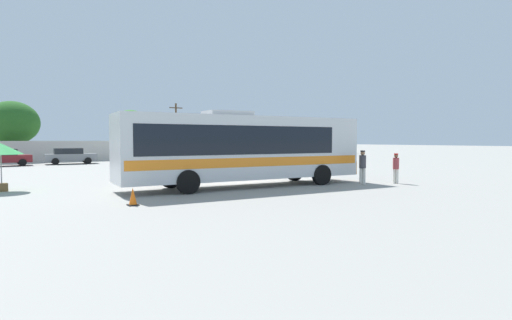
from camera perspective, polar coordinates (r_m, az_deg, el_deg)
The scene contains 12 objects.
ground_plane at distance 30.08m, azimuth -10.48°, elevation -1.62°, with size 300.00×300.00×0.00m, color gray.
perimeter_wall at distance 48.22m, azimuth -19.96°, elevation 1.25°, with size 80.00×0.30×2.22m, color beige.
coach_bus_silver_orange at distance 19.88m, azimuth -1.95°, elevation 1.85°, with size 12.58×3.75×3.70m.
attendant_by_bus_door at distance 21.82m, azimuth 14.81°, elevation -0.69°, with size 0.48×0.48×1.77m.
passenger_waiting_on_apron at distance 22.73m, azimuth 19.15°, elevation -0.86°, with size 0.41×0.41×1.60m.
vendor_umbrella_near_gate_green at distance 21.48m, azimuth -32.37°, elevation 1.17°, with size 1.84×1.84×2.18m.
parked_car_leftmost_maroon at distance 42.10m, azimuth -32.02°, elevation 0.35°, with size 4.15×1.99×1.52m.
parked_car_second_grey at distance 42.82m, azimuth -24.75°, elevation 0.56°, with size 4.70×2.27×1.52m.
utility_pole_near at distance 55.13m, azimuth -11.22°, elevation 4.31°, with size 1.80×0.25×7.19m.
roadside_tree_midleft at distance 50.05m, azimuth -31.20°, elevation 4.52°, with size 5.39×5.39×6.42m.
roadside_tree_midright at distance 55.88m, azimuth -17.30°, elevation 4.71°, with size 4.71×4.71×6.27m.
traffic_cone_on_apron at distance 14.99m, azimuth -16.99°, elevation -5.00°, with size 0.36×0.36×0.64m.
Camera 1 is at (-12.33, -17.34, 2.33)m, focal length 28.33 mm.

